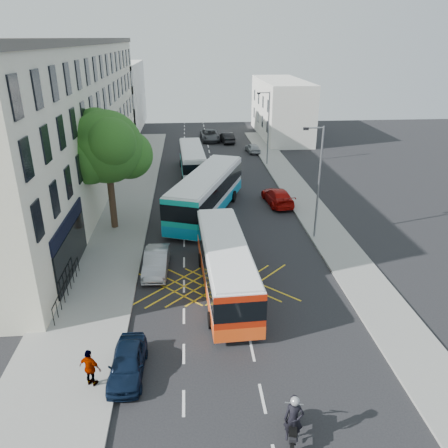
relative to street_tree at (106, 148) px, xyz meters
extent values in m
plane|color=black|center=(8.51, -14.97, -6.29)|extent=(120.00, 120.00, 0.00)
cube|color=gray|center=(0.01, 0.03, -6.22)|extent=(5.00, 70.00, 0.15)
cube|color=gray|center=(16.01, 0.03, -6.22)|extent=(3.00, 70.00, 0.15)
cube|color=beige|center=(-5.49, 9.53, 0.21)|extent=(8.00, 45.00, 13.00)
cube|color=#59544C|center=(-5.49, 9.53, 6.96)|extent=(8.30, 45.00, 0.50)
cube|color=black|center=(-1.44, -6.97, -2.89)|extent=(0.12, 7.00, 0.90)
cube|color=black|center=(-1.44, -6.97, -4.69)|extent=(0.12, 7.00, 2.60)
cube|color=silver|center=(-5.49, 40.03, -1.29)|extent=(8.00, 20.00, 10.00)
cube|color=silver|center=(19.51, 33.03, -2.29)|extent=(6.00, 18.00, 8.00)
cylinder|color=#382619|center=(0.01, 0.03, -3.94)|extent=(0.50, 0.50, 4.40)
sphere|color=#275719|center=(0.01, 0.03, 0.06)|extent=(5.20, 5.20, 5.20)
sphere|color=#275719|center=(1.41, 0.83, -0.74)|extent=(3.60, 3.60, 3.60)
sphere|color=#275719|center=(-1.19, -0.57, -0.54)|extent=(3.80, 3.80, 3.80)
sphere|color=#275719|center=(0.61, -1.27, 0.66)|extent=(3.40, 3.40, 3.40)
sphere|color=#275719|center=(-0.79, 1.13, 1.06)|extent=(3.20, 3.20, 3.20)
cylinder|color=slate|center=(14.81, -2.97, -2.14)|extent=(0.14, 0.14, 8.00)
cylinder|color=slate|center=(14.21, -2.97, 1.76)|extent=(1.20, 0.10, 0.10)
cube|color=black|center=(13.61, -2.97, 1.71)|extent=(0.35, 0.15, 0.18)
cylinder|color=slate|center=(14.81, 17.03, -2.14)|extent=(0.14, 0.14, 8.00)
cylinder|color=slate|center=(14.21, 17.03, 1.76)|extent=(1.20, 0.10, 0.10)
cube|color=black|center=(13.61, 17.03, 1.71)|extent=(0.35, 0.15, 0.18)
cube|color=silver|center=(7.73, -9.43, -4.67)|extent=(2.87, 10.72, 2.56)
cube|color=silver|center=(7.73, -9.43, -3.35)|extent=(2.67, 10.50, 0.12)
cube|color=black|center=(7.73, -9.43, -4.31)|extent=(2.93, 10.78, 1.06)
cube|color=#FF4D15|center=(7.73, -9.43, -5.57)|extent=(2.92, 10.77, 0.72)
cube|color=#B62009|center=(7.95, -14.70, -4.65)|extent=(2.46, 0.21, 2.41)
cube|color=#FF0C0C|center=(7.00, -14.75, -5.33)|extent=(0.25, 0.07, 0.25)
cube|color=#FF0C0C|center=(8.91, -14.67, -5.33)|extent=(0.25, 0.07, 0.25)
cylinder|color=black|center=(6.39, -6.58, -5.86)|extent=(0.31, 0.88, 0.87)
cylinder|color=black|center=(8.81, -6.48, -5.86)|extent=(0.31, 0.88, 0.87)
cylinder|color=black|center=(6.67, -13.05, -5.86)|extent=(0.31, 0.88, 0.87)
cylinder|color=black|center=(9.09, -12.94, -5.86)|extent=(0.31, 0.88, 0.87)
cube|color=silver|center=(7.22, 2.53, -4.42)|extent=(6.91, 12.49, 2.96)
cube|color=silver|center=(7.22, 2.53, -2.89)|extent=(6.62, 12.18, 0.13)
cube|color=black|center=(7.22, 2.53, -4.00)|extent=(6.99, 12.56, 1.23)
cube|color=#0E88B0|center=(7.22, 2.53, -5.45)|extent=(6.98, 12.55, 0.84)
cube|color=#0DAA98|center=(5.08, -3.20, -4.39)|extent=(2.69, 1.08, 2.79)
cube|color=#FF0C0C|center=(4.00, -2.81, -5.18)|extent=(0.26, 0.14, 0.25)
cube|color=#FF0C0C|center=(6.15, -3.61, -5.18)|extent=(0.26, 0.14, 0.25)
cylinder|color=black|center=(7.08, 6.15, -5.79)|extent=(0.64, 1.05, 1.01)
cylinder|color=black|center=(9.69, 5.18, -5.79)|extent=(0.64, 1.05, 1.01)
cylinder|color=black|center=(4.46, -0.86, -5.79)|extent=(0.64, 1.05, 1.01)
cylinder|color=black|center=(7.08, -1.83, -5.79)|extent=(0.64, 1.05, 1.01)
cube|color=silver|center=(6.21, 14.22, -4.75)|extent=(2.72, 10.19, 2.43)
cube|color=silver|center=(6.21, 14.22, -3.49)|extent=(2.53, 9.98, 0.11)
cube|color=black|center=(6.21, 14.22, -4.41)|extent=(2.78, 10.25, 1.01)
cube|color=#0DA8A5|center=(6.21, 14.22, -5.60)|extent=(2.77, 10.24, 0.69)
cube|color=white|center=(6.43, 9.20, -4.73)|extent=(2.34, 0.20, 2.30)
cube|color=#FF0C0C|center=(5.53, 9.16, -5.37)|extent=(0.25, 0.07, 0.25)
cube|color=#FF0C0C|center=(7.32, 9.23, -5.37)|extent=(0.25, 0.07, 0.25)
cylinder|color=black|center=(4.95, 16.93, -5.88)|extent=(0.29, 0.84, 0.83)
cylinder|color=black|center=(7.24, 17.02, -5.88)|extent=(0.29, 0.84, 0.83)
cylinder|color=black|center=(5.21, 10.78, -5.88)|extent=(0.29, 0.84, 0.83)
cylinder|color=black|center=(7.50, 10.87, -5.88)|extent=(0.29, 0.84, 0.83)
cylinder|color=black|center=(9.45, -19.26, -5.94)|extent=(0.31, 0.72, 0.71)
cube|color=black|center=(9.24, -20.07, -5.60)|extent=(0.57, 1.36, 0.25)
cube|color=black|center=(9.31, -19.80, -5.40)|extent=(0.43, 0.56, 0.22)
cube|color=black|center=(9.18, -20.34, -5.46)|extent=(0.42, 0.61, 0.11)
cylinder|color=slate|center=(9.44, -19.31, -5.51)|extent=(0.19, 0.49, 0.94)
cylinder|color=slate|center=(9.40, -19.47, -5.12)|extent=(0.66, 0.21, 0.04)
imported|color=black|center=(9.23, -20.12, -5.16)|extent=(0.79, 0.62, 1.92)
sphere|color=#99999E|center=(9.23, -20.12, -4.34)|extent=(0.33, 0.33, 0.33)
imported|color=black|center=(2.91, -16.09, -5.67)|extent=(1.56, 3.68, 1.24)
imported|color=#999AA0|center=(3.61, -7.03, -5.61)|extent=(1.58, 4.17, 1.36)
imported|color=#9D0A06|center=(13.51, 4.29, -5.59)|extent=(2.45, 4.99, 1.40)
imported|color=#3D3F44|center=(8.94, 30.47, -5.54)|extent=(2.81, 5.53, 1.50)
imported|color=#A1A4A8|center=(14.01, 23.04, -5.69)|extent=(1.79, 3.65, 1.20)
imported|color=black|center=(11.27, 29.07, -5.59)|extent=(1.94, 4.42, 1.41)
imported|color=gray|center=(1.51, -16.76, -5.27)|extent=(1.10, 0.81, 1.74)
camera|label=1|loc=(5.83, -31.33, 7.24)|focal=35.00mm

